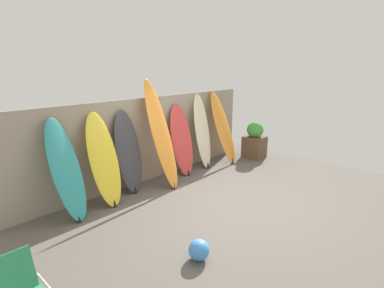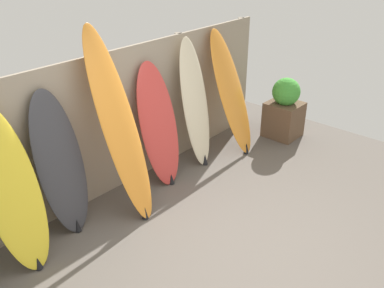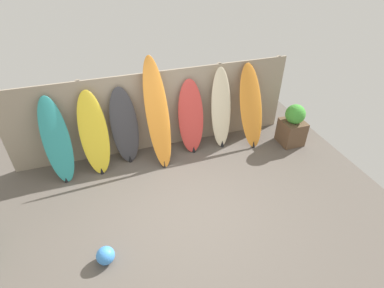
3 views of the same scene
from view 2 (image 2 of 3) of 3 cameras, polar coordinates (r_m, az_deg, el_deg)
name	(u,v)px [view 2 (image 2 of 3)]	position (r m, az deg, el deg)	size (l,w,h in m)	color
ground	(229,263)	(4.56, 5.00, -15.54)	(7.68, 7.68, 0.00)	#5B544C
fence_back	(99,128)	(5.27, -12.25, 2.03)	(6.08, 0.11, 1.80)	gray
surfboard_yellow_1	(12,191)	(4.44, -22.90, -5.84)	(0.55, 0.58, 1.67)	yellow
surfboard_charcoal_2	(61,165)	(4.78, -17.11, -2.72)	(0.56, 0.40, 1.63)	#38383D
surfboard_orange_3	(120,128)	(4.82, -9.63, 2.18)	(0.51, 0.84, 2.19)	orange
surfboard_red_4	(159,126)	(5.50, -4.46, 2.45)	(0.61, 0.56, 1.61)	#D13D38
surfboard_cream_5	(195,104)	(5.91, 0.43, 5.30)	(0.48, 0.49, 1.79)	beige
surfboard_orange_6	(231,93)	(6.34, 5.27, 6.76)	(0.58, 0.80, 1.80)	orange
planter_box	(284,110)	(7.01, 12.21, 4.52)	(0.50, 0.52, 0.98)	brown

